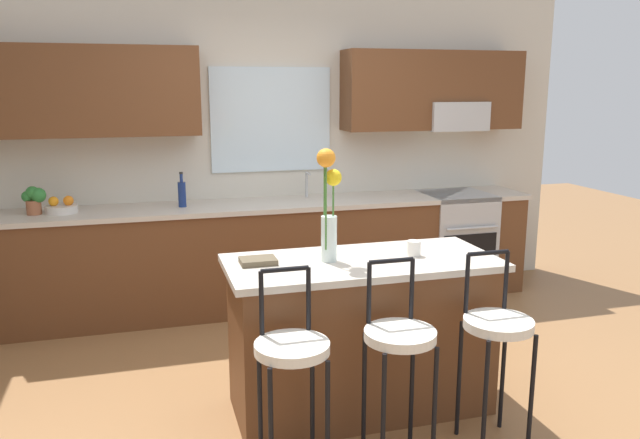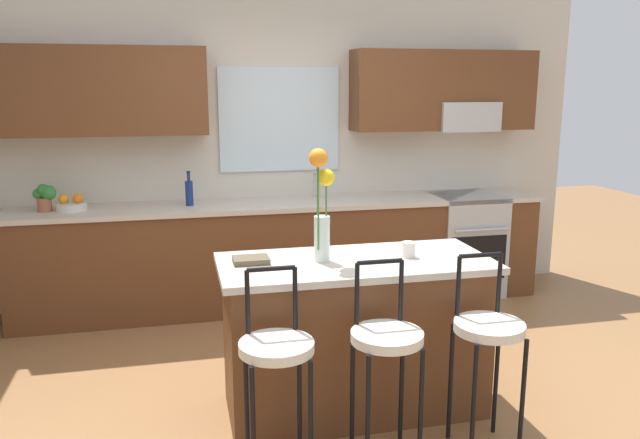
# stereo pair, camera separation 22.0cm
# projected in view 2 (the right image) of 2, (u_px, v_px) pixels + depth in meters

# --- Properties ---
(ground_plane) EXTENTS (14.00, 14.00, 0.00)m
(ground_plane) POSITION_uv_depth(u_px,v_px,m) (335.00, 393.00, 3.95)
(ground_plane) COLOR olive
(back_wall_assembly) EXTENTS (5.60, 0.50, 2.70)m
(back_wall_assembly) POSITION_uv_depth(u_px,v_px,m) (283.00, 130.00, 5.54)
(back_wall_assembly) COLOR beige
(back_wall_assembly) RESTS_ON ground
(counter_run) EXTENTS (4.56, 0.64, 0.92)m
(counter_run) POSITION_uv_depth(u_px,v_px,m) (287.00, 253.00, 5.48)
(counter_run) COLOR brown
(counter_run) RESTS_ON ground
(sink_faucet) EXTENTS (0.02, 0.13, 0.23)m
(sink_faucet) POSITION_uv_depth(u_px,v_px,m) (315.00, 182.00, 5.55)
(sink_faucet) COLOR #B7BABC
(sink_faucet) RESTS_ON counter_run
(oven_range) EXTENTS (0.60, 0.64, 0.92)m
(oven_range) POSITION_uv_depth(u_px,v_px,m) (464.00, 243.00, 5.82)
(oven_range) COLOR #B7BABC
(oven_range) RESTS_ON ground
(kitchen_island) EXTENTS (1.56, 0.70, 0.92)m
(kitchen_island) POSITION_uv_depth(u_px,v_px,m) (354.00, 335.00, 3.67)
(kitchen_island) COLOR brown
(kitchen_island) RESTS_ON ground
(bar_stool_near) EXTENTS (0.36, 0.36, 1.04)m
(bar_stool_near) POSITION_uv_depth(u_px,v_px,m) (276.00, 356.00, 2.98)
(bar_stool_near) COLOR black
(bar_stool_near) RESTS_ON ground
(bar_stool_middle) EXTENTS (0.36, 0.36, 1.04)m
(bar_stool_middle) POSITION_uv_depth(u_px,v_px,m) (386.00, 345.00, 3.10)
(bar_stool_middle) COLOR black
(bar_stool_middle) RESTS_ON ground
(bar_stool_far) EXTENTS (0.36, 0.36, 1.04)m
(bar_stool_far) POSITION_uv_depth(u_px,v_px,m) (488.00, 336.00, 3.22)
(bar_stool_far) COLOR black
(bar_stool_far) RESTS_ON ground
(flower_vase) EXTENTS (0.15, 0.16, 0.64)m
(flower_vase) POSITION_uv_depth(u_px,v_px,m) (321.00, 201.00, 3.47)
(flower_vase) COLOR silver
(flower_vase) RESTS_ON kitchen_island
(mug_ceramic) EXTENTS (0.08, 0.08, 0.09)m
(mug_ceramic) POSITION_uv_depth(u_px,v_px,m) (409.00, 250.00, 3.63)
(mug_ceramic) COLOR silver
(mug_ceramic) RESTS_ON kitchen_island
(cookbook) EXTENTS (0.20, 0.15, 0.03)m
(cookbook) POSITION_uv_depth(u_px,v_px,m) (251.00, 260.00, 3.52)
(cookbook) COLOR brown
(cookbook) RESTS_ON kitchen_island
(fruit_bowl_oranges) EXTENTS (0.24, 0.24, 0.13)m
(fruit_bowl_oranges) POSITION_uv_depth(u_px,v_px,m) (71.00, 205.00, 4.99)
(fruit_bowl_oranges) COLOR silver
(fruit_bowl_oranges) RESTS_ON counter_run
(bottle_olive_oil) EXTENTS (0.06, 0.06, 0.29)m
(bottle_olive_oil) POSITION_uv_depth(u_px,v_px,m) (189.00, 192.00, 5.18)
(bottle_olive_oil) COLOR navy
(bottle_olive_oil) RESTS_ON counter_run
(potted_plant_small) EXTENTS (0.18, 0.12, 0.22)m
(potted_plant_small) POSITION_uv_depth(u_px,v_px,m) (45.00, 196.00, 4.93)
(potted_plant_small) COLOR #9E5B3D
(potted_plant_small) RESTS_ON counter_run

